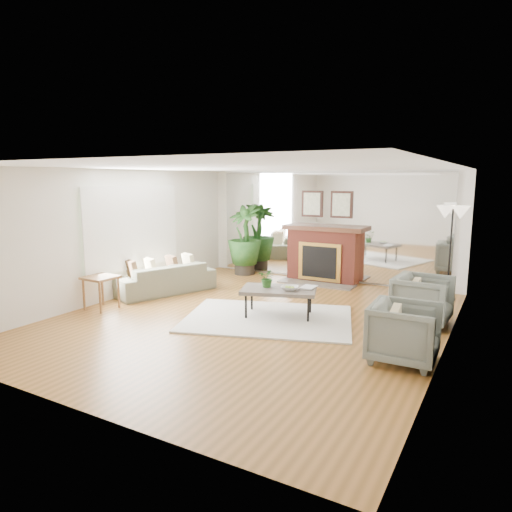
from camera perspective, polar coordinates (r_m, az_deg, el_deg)
The scene contains 18 objects.
ground at distance 7.70m, azimuth -0.61°, elevation -7.88°, with size 7.00×7.00×0.00m, color brown.
wall_left at distance 9.27m, azimuth -16.89°, elevation 2.61°, with size 0.02×7.00×2.50m, color white.
wall_right at distance 6.49m, azimuth 22.92°, elevation -0.60°, with size 0.02×7.00×2.50m, color white.
wall_back at distance 10.57m, azimuth 8.86°, elevation 3.72°, with size 6.00×0.02×2.50m, color white.
mirror_panel at distance 10.55m, azimuth 8.82°, elevation 3.71°, with size 5.40×0.04×2.40m, color silver.
window_panel at distance 9.52m, azimuth -15.06°, elevation 3.47°, with size 0.04×2.40×1.50m, color #B2E09E.
fireplace at distance 10.43m, azimuth 8.33°, elevation 0.39°, with size 1.85×0.83×2.05m.
area_rug at distance 7.69m, azimuth 1.50°, elevation -7.80°, with size 2.73×1.95×0.03m, color silver.
coffee_table at distance 7.71m, azimuth 2.88°, elevation -4.37°, with size 1.40×1.08×0.49m.
sofa at distance 9.55m, azimuth -11.36°, elevation -2.75°, with size 2.05×0.80×0.60m, color #6D715A.
armchair_back at distance 7.85m, azimuth 20.11°, elevation -5.15°, with size 0.84×0.87×0.79m, color slate.
armchair_front at distance 6.17m, azimuth 18.05°, elevation -9.10°, with size 0.82×0.84×0.77m, color slate.
side_table at distance 8.61m, azimuth -18.85°, elevation -3.05°, with size 0.54×0.54×0.60m.
potted_ficus at distance 11.10m, azimuth -1.44°, elevation 2.36°, with size 0.96×0.96×1.71m.
floor_lamp at distance 9.36m, azimuth 23.34°, elevation 4.18°, with size 0.59×0.33×1.82m.
tabletop_plant at distance 7.74m, azimuth 1.47°, elevation -2.75°, with size 0.29×0.25×0.33m, color #336324.
fruit_bowl at distance 7.58m, azimuth 4.24°, elevation -4.03°, with size 0.29×0.29×0.07m, color #9C673E.
book at distance 7.81m, azimuth 5.79°, elevation -3.82°, with size 0.23×0.31×0.02m, color #9C673E.
Camera 1 is at (3.66, -6.37, 2.32)m, focal length 32.00 mm.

